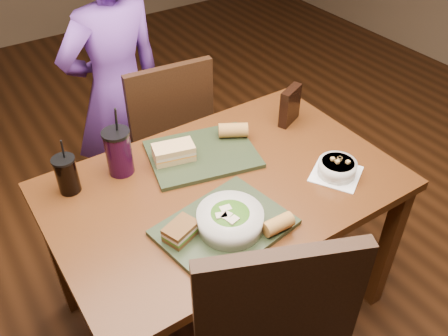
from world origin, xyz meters
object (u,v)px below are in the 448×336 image
Objects in this scene: chair_far at (165,135)px; cup_cola at (67,175)px; chip_bag at (290,106)px; baguette_far at (233,130)px; tray_far at (202,154)px; sandwich_far at (174,152)px; baguette_near at (278,224)px; salad_bowl at (230,219)px; soup_bowl at (337,168)px; diner at (117,92)px; cup_berry at (119,152)px; dining_table at (224,200)px; sandwich_near at (181,231)px; tray_near at (225,227)px.

chair_far is 0.77m from cup_cola.
baguette_far is at bearing 152.11° from chip_bag.
sandwich_far is at bearing 167.21° from tray_far.
cup_cola is at bearing 130.05° from baguette_near.
salad_bowl is 0.92× the size of soup_bowl.
sandwich_far is at bearing -9.36° from cup_cola.
diner is 1.19m from baguette_near.
salad_bowl reaches higher than baguette_far.
baguette_near is 0.86× the size of baguette_far.
baguette_near is 0.63× the size of chip_bag.
sandwich_far is at bearing -18.03° from cup_berry.
sandwich_near reaches higher than dining_table.
dining_table is at bearing 61.06° from salad_bowl.
sandwich_far is at bearing 84.91° from tray_near.
cup_cola reaches higher than dining_table.
soup_bowl is 0.84× the size of cup_berry.
sandwich_near is at bearing -177.95° from chip_bag.
baguette_far is at bearing -78.59° from chair_far.
tray_near is 3.31× the size of sandwich_near.
sandwich_far is 0.61× the size of cup_berry.
salad_bowl is at bearing -52.84° from cup_cola.
chip_bag is (0.75, 0.35, 0.04)m from sandwich_near.
tray_far is 0.53m from soup_bowl.
salad_bowl is 0.17m from sandwich_near.
tray_near is 4.03× the size of baguette_near.
chair_far reaches higher than dining_table.
diner is at bearing 86.46° from sandwich_far.
chip_bag is (0.47, 0.50, 0.04)m from baguette_near.
cup_berry is at bearing -133.42° from chair_far.
tray_near is at bearing -111.23° from tray_far.
soup_bowl is at bearing 104.74° from diner.
baguette_near is at bearing -79.39° from sandwich_far.
salad_bowl reaches higher than sandwich_near.
tray_far is at bearing 133.68° from soup_bowl.
dining_table is 0.26m from tray_near.
cup_cola reaches higher than chair_far.
cup_berry is (-0.48, 0.07, 0.05)m from baguette_far.
cup_cola reaches higher than soup_bowl.
soup_bowl is (0.37, -0.38, 0.02)m from tray_far.
diner is 8.89× the size of chip_bag.
tray_near is (-0.22, -0.88, 0.23)m from chair_far.
cup_berry is at bearing 161.97° from sandwich_far.
salad_bowl reaches higher than dining_table.
cup_cola is 0.79× the size of cup_berry.
soup_bowl is (0.39, -0.20, 0.12)m from dining_table.
baguette_near is at bearing -162.88° from soup_bowl.
salad_bowl reaches higher than soup_bowl.
cup_berry reaches higher than tray_far.
cup_cola reaches higher than baguette_near.
diner is at bearing 53.14° from cup_cola.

